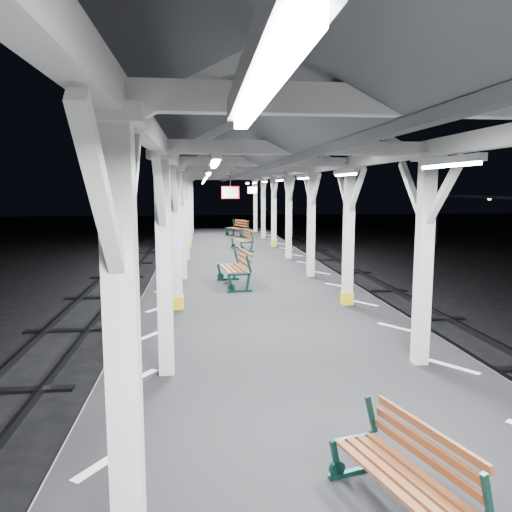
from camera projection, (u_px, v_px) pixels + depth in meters
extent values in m
plane|color=black|center=(277.00, 381.00, 9.89)|extent=(120.00, 120.00, 0.00)
cube|color=black|center=(277.00, 356.00, 9.83)|extent=(6.00, 50.00, 1.00)
cube|color=silver|center=(150.00, 336.00, 9.49)|extent=(1.00, 48.00, 0.01)
cube|color=silver|center=(397.00, 328.00, 10.03)|extent=(1.00, 48.00, 0.01)
cube|color=#2D2D33|center=(44.00, 387.00, 9.39)|extent=(0.08, 60.00, 0.16)
cube|color=black|center=(13.00, 390.00, 9.34)|extent=(2.20, 0.22, 0.06)
cube|color=#2D2D33|center=(488.00, 368.00, 10.37)|extent=(0.08, 60.00, 0.16)
cube|color=silver|center=(124.00, 364.00, 3.41)|extent=(0.22, 0.22, 3.20)
cube|color=silver|center=(114.00, 115.00, 3.19)|extent=(0.40, 0.40, 0.12)
cube|color=silver|center=(129.00, 194.00, 3.80)|extent=(0.10, 0.99, 0.99)
cube|color=silver|center=(101.00, 197.00, 2.72)|extent=(0.10, 0.99, 0.99)
cube|color=silver|center=(164.00, 270.00, 7.35)|extent=(0.22, 0.22, 3.20)
cube|color=silver|center=(162.00, 155.00, 7.13)|extent=(0.40, 0.40, 0.12)
cube|color=silver|center=(165.00, 191.00, 7.74)|extent=(0.10, 0.99, 0.99)
cube|color=silver|center=(159.00, 191.00, 6.65)|extent=(0.10, 0.99, 0.99)
cube|color=silver|center=(177.00, 241.00, 11.29)|extent=(0.22, 0.22, 3.20)
cube|color=silver|center=(175.00, 167.00, 11.06)|extent=(0.40, 0.40, 0.12)
cube|color=gold|center=(178.00, 302.00, 11.48)|extent=(0.26, 0.26, 0.30)
cube|color=silver|center=(177.00, 190.00, 11.68)|extent=(0.10, 0.99, 0.99)
cube|color=silver|center=(174.00, 190.00, 10.59)|extent=(0.10, 0.99, 0.99)
cube|color=silver|center=(183.00, 227.00, 15.23)|extent=(0.22, 0.22, 3.20)
cube|color=silver|center=(182.00, 172.00, 15.00)|extent=(0.40, 0.40, 0.12)
cube|color=silver|center=(183.00, 189.00, 15.61)|extent=(0.10, 0.99, 0.99)
cube|color=silver|center=(181.00, 189.00, 14.53)|extent=(0.10, 0.99, 0.99)
cube|color=silver|center=(186.00, 219.00, 19.17)|extent=(0.22, 0.22, 3.20)
cube|color=silver|center=(185.00, 175.00, 18.94)|extent=(0.40, 0.40, 0.12)
cube|color=silver|center=(186.00, 189.00, 19.55)|extent=(0.10, 0.99, 0.99)
cube|color=silver|center=(185.00, 189.00, 18.47)|extent=(0.10, 0.99, 0.99)
cube|color=silver|center=(189.00, 214.00, 23.10)|extent=(0.22, 0.22, 3.20)
cube|color=silver|center=(188.00, 178.00, 22.88)|extent=(0.40, 0.40, 0.12)
cube|color=gold|center=(189.00, 244.00, 23.30)|extent=(0.26, 0.26, 0.30)
cube|color=silver|center=(188.00, 189.00, 23.49)|extent=(0.10, 0.99, 0.99)
cube|color=silver|center=(188.00, 189.00, 22.41)|extent=(0.10, 0.99, 0.99)
cube|color=silver|center=(190.00, 210.00, 27.04)|extent=(0.22, 0.22, 3.20)
cube|color=silver|center=(190.00, 179.00, 26.82)|extent=(0.40, 0.40, 0.12)
cube|color=silver|center=(190.00, 189.00, 27.43)|extent=(0.10, 0.99, 0.99)
cube|color=silver|center=(190.00, 189.00, 26.35)|extent=(0.10, 0.99, 0.99)
cube|color=silver|center=(191.00, 207.00, 30.98)|extent=(0.22, 0.22, 3.20)
cube|color=silver|center=(191.00, 180.00, 30.76)|extent=(0.40, 0.40, 0.12)
cube|color=silver|center=(191.00, 188.00, 31.37)|extent=(0.10, 0.99, 0.99)
cube|color=silver|center=(191.00, 188.00, 30.28)|extent=(0.10, 0.99, 0.99)
cube|color=silver|center=(424.00, 265.00, 7.79)|extent=(0.22, 0.22, 3.20)
cube|color=silver|center=(429.00, 157.00, 7.57)|extent=(0.40, 0.40, 0.12)
cube|color=silver|center=(412.00, 191.00, 8.18)|extent=(0.10, 0.99, 0.99)
cube|color=silver|center=(444.00, 191.00, 7.09)|extent=(0.10, 0.99, 0.99)
cube|color=silver|center=(348.00, 239.00, 11.73)|extent=(0.22, 0.22, 3.20)
cube|color=silver|center=(350.00, 167.00, 11.50)|extent=(0.40, 0.40, 0.12)
cube|color=gold|center=(347.00, 298.00, 11.92)|extent=(0.26, 0.26, 0.30)
cube|color=silver|center=(343.00, 190.00, 12.12)|extent=(0.10, 0.99, 0.99)
cube|color=silver|center=(357.00, 190.00, 11.03)|extent=(0.10, 0.99, 0.99)
cube|color=silver|center=(311.00, 226.00, 15.67)|extent=(0.22, 0.22, 3.20)
cube|color=silver|center=(312.00, 173.00, 15.44)|extent=(0.40, 0.40, 0.12)
cube|color=silver|center=(308.00, 189.00, 16.05)|extent=(0.10, 0.99, 0.99)
cube|color=silver|center=(316.00, 189.00, 14.97)|extent=(0.10, 0.99, 0.99)
cube|color=silver|center=(289.00, 218.00, 19.61)|extent=(0.22, 0.22, 3.20)
cube|color=silver|center=(289.00, 176.00, 19.38)|extent=(0.40, 0.40, 0.12)
cube|color=silver|center=(287.00, 189.00, 19.99)|extent=(0.10, 0.99, 0.99)
cube|color=silver|center=(292.00, 189.00, 18.91)|extent=(0.10, 0.99, 0.99)
cube|color=silver|center=(274.00, 213.00, 23.55)|extent=(0.22, 0.22, 3.20)
cube|color=silver|center=(274.00, 178.00, 23.32)|extent=(0.40, 0.40, 0.12)
cube|color=gold|center=(274.00, 243.00, 23.74)|extent=(0.26, 0.26, 0.30)
cube|color=silver|center=(272.00, 189.00, 23.93)|extent=(0.10, 0.99, 0.99)
cube|color=silver|center=(276.00, 189.00, 22.85)|extent=(0.10, 0.99, 0.99)
cube|color=silver|center=(263.00, 210.00, 27.48)|extent=(0.22, 0.22, 3.20)
cube|color=silver|center=(263.00, 179.00, 27.26)|extent=(0.40, 0.40, 0.12)
cube|color=silver|center=(262.00, 189.00, 27.87)|extent=(0.10, 0.99, 0.99)
cube|color=silver|center=(265.00, 189.00, 26.79)|extent=(0.10, 0.99, 0.99)
cube|color=silver|center=(255.00, 207.00, 31.42)|extent=(0.22, 0.22, 3.20)
cube|color=silver|center=(255.00, 180.00, 31.20)|extent=(0.40, 0.40, 0.12)
cube|color=silver|center=(254.00, 188.00, 31.81)|extent=(0.10, 0.99, 0.99)
cube|color=silver|center=(256.00, 188.00, 30.72)|extent=(0.10, 0.99, 0.99)
cube|color=silver|center=(170.00, 155.00, 9.08)|extent=(0.18, 48.00, 0.24)
cube|color=silver|center=(382.00, 157.00, 9.52)|extent=(0.18, 48.00, 0.24)
cube|color=silver|center=(414.00, 101.00, 3.39)|extent=(4.20, 0.14, 0.20)
cube|color=silver|center=(299.00, 148.00, 7.33)|extent=(4.20, 0.14, 0.20)
cube|color=silver|center=(264.00, 162.00, 11.27)|extent=(4.20, 0.14, 0.20)
cube|color=silver|center=(248.00, 168.00, 15.21)|extent=(4.20, 0.14, 0.20)
cube|color=silver|center=(238.00, 172.00, 19.14)|extent=(4.20, 0.14, 0.20)
cube|color=silver|center=(231.00, 175.00, 23.08)|extent=(4.20, 0.14, 0.20)
cube|color=silver|center=(227.00, 177.00, 27.02)|extent=(4.20, 0.14, 0.20)
cube|color=silver|center=(223.00, 178.00, 30.96)|extent=(4.20, 0.14, 0.20)
cube|color=silver|center=(278.00, 105.00, 9.17)|extent=(0.16, 48.00, 0.20)
cube|color=#45474C|center=(208.00, 126.00, 9.08)|extent=(2.80, 49.00, 1.45)
cube|color=#45474C|center=(347.00, 127.00, 9.37)|extent=(2.80, 49.00, 1.45)
cube|color=silver|center=(260.00, 73.00, 1.32)|extent=(0.10, 1.35, 0.08)
cube|color=white|center=(260.00, 92.00, 1.32)|extent=(0.05, 1.25, 0.05)
cube|color=silver|center=(215.00, 159.00, 5.26)|extent=(0.10, 1.35, 0.08)
cube|color=white|center=(215.00, 164.00, 5.26)|extent=(0.05, 1.25, 0.05)
cube|color=silver|center=(208.00, 171.00, 9.19)|extent=(0.10, 1.35, 0.08)
cube|color=white|center=(208.00, 174.00, 9.20)|extent=(0.05, 1.25, 0.05)
cube|color=silver|center=(206.00, 176.00, 13.13)|extent=(0.10, 1.35, 0.08)
cube|color=white|center=(206.00, 178.00, 13.14)|extent=(0.05, 1.25, 0.05)
cube|color=silver|center=(204.00, 179.00, 17.07)|extent=(0.10, 1.35, 0.08)
cube|color=white|center=(204.00, 180.00, 17.08)|extent=(0.05, 1.25, 0.05)
cube|color=silver|center=(204.00, 180.00, 21.01)|extent=(0.10, 1.35, 0.08)
cube|color=white|center=(204.00, 182.00, 21.02)|extent=(0.05, 1.25, 0.05)
cube|color=silver|center=(203.00, 182.00, 24.95)|extent=(0.10, 1.35, 0.08)
cube|color=white|center=(203.00, 183.00, 24.95)|extent=(0.05, 1.25, 0.05)
cube|color=silver|center=(203.00, 182.00, 28.89)|extent=(0.10, 1.35, 0.08)
cube|color=white|center=(203.00, 183.00, 28.89)|extent=(0.05, 1.25, 0.05)
cube|color=silver|center=(449.00, 160.00, 5.54)|extent=(0.10, 1.35, 0.08)
cube|color=white|center=(449.00, 165.00, 5.55)|extent=(0.05, 1.25, 0.05)
cube|color=silver|center=(345.00, 172.00, 9.48)|extent=(0.10, 1.35, 0.08)
cube|color=white|center=(345.00, 174.00, 9.49)|extent=(0.05, 1.25, 0.05)
cube|color=silver|center=(303.00, 176.00, 13.42)|extent=(0.10, 1.35, 0.08)
cube|color=white|center=(303.00, 178.00, 13.43)|extent=(0.05, 1.25, 0.05)
cube|color=silver|center=(279.00, 179.00, 17.36)|extent=(0.10, 1.35, 0.08)
cube|color=white|center=(279.00, 180.00, 17.36)|extent=(0.05, 1.25, 0.05)
cube|color=silver|center=(265.00, 181.00, 21.29)|extent=(0.10, 1.35, 0.08)
cube|color=white|center=(265.00, 182.00, 21.30)|extent=(0.05, 1.25, 0.05)
cube|color=silver|center=(255.00, 182.00, 25.23)|extent=(0.10, 1.35, 0.08)
cube|color=white|center=(255.00, 183.00, 25.24)|extent=(0.05, 1.25, 0.05)
cube|color=silver|center=(247.00, 182.00, 29.17)|extent=(0.10, 1.35, 0.08)
cube|color=white|center=(247.00, 183.00, 29.18)|extent=(0.05, 1.25, 0.05)
cylinder|color=black|center=(230.00, 180.00, 13.95)|extent=(0.02, 0.02, 0.36)
cube|color=red|center=(230.00, 192.00, 14.00)|extent=(0.50, 0.03, 0.35)
cube|color=white|center=(230.00, 192.00, 14.00)|extent=(0.44, 0.04, 0.29)
cylinder|color=black|center=(252.00, 183.00, 25.69)|extent=(0.02, 0.02, 0.36)
cube|color=red|center=(252.00, 190.00, 25.74)|extent=(0.50, 0.03, 0.35)
cube|color=white|center=(252.00, 190.00, 25.74)|extent=(0.44, 0.05, 0.29)
cube|color=black|center=(436.00, 220.00, 32.87)|extent=(0.20, 0.20, 3.30)
sphere|color=silver|center=(489.00, 199.00, 26.75)|extent=(0.20, 0.20, 0.20)
sphere|color=silver|center=(437.00, 197.00, 32.66)|extent=(0.20, 0.20, 0.20)
cube|color=#0D2F2A|center=(487.00, 497.00, 3.58)|extent=(0.15, 0.08, 0.39)
cube|color=#0D2F2A|center=(353.00, 472.00, 4.89)|extent=(0.53, 0.20, 0.05)
cube|color=#0D2F2A|center=(336.00, 459.00, 4.80)|extent=(0.14, 0.08, 0.41)
cube|color=#0D2F2A|center=(368.00, 452.00, 4.93)|extent=(0.13, 0.08, 0.41)
cube|color=#0D2F2A|center=(371.00, 414.00, 4.89)|extent=(0.15, 0.08, 0.39)
cube|color=brown|center=(383.00, 480.00, 4.12)|extent=(0.44, 1.32, 0.03)
cube|color=brown|center=(395.00, 477.00, 4.17)|extent=(0.44, 1.32, 0.03)
cube|color=brown|center=(406.00, 474.00, 4.21)|extent=(0.44, 1.32, 0.03)
cube|color=brown|center=(417.00, 471.00, 4.25)|extent=(0.44, 1.32, 0.03)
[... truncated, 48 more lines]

